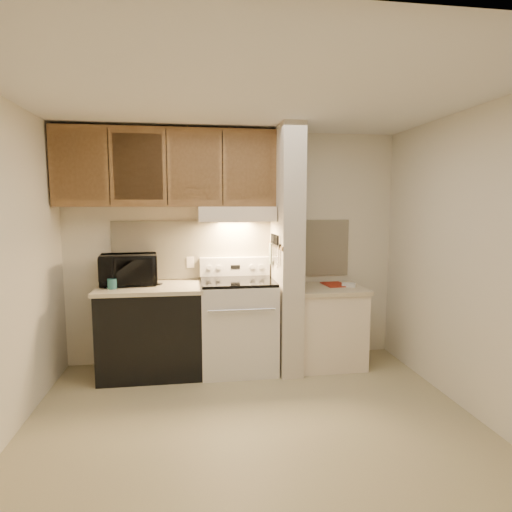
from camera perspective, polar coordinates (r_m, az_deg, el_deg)
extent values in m
plane|color=tan|center=(3.63, -0.32, -21.46)|extent=(3.60, 3.60, 0.00)
plane|color=white|center=(3.28, -0.35, 20.60)|extent=(3.60, 3.60, 0.00)
cube|color=silver|center=(4.70, -2.91, 1.12)|extent=(3.60, 2.50, 0.02)
cube|color=silver|center=(3.91, 26.81, -0.79)|extent=(0.02, 3.00, 2.50)
cube|color=#FFF1CD|center=(4.69, -2.89, 0.93)|extent=(2.60, 0.02, 0.63)
cube|color=silver|center=(4.52, -2.42, -9.34)|extent=(0.76, 0.65, 0.92)
cube|color=black|center=(4.20, -1.96, -10.01)|extent=(0.50, 0.01, 0.30)
cylinder|color=silver|center=(4.11, -1.91, -7.23)|extent=(0.65, 0.02, 0.02)
cube|color=black|center=(4.41, -2.45, -3.40)|extent=(0.74, 0.64, 0.03)
cube|color=silver|center=(4.67, -2.82, -1.39)|extent=(0.76, 0.08, 0.20)
cube|color=black|center=(4.63, -2.77, -1.47)|extent=(0.10, 0.01, 0.04)
cylinder|color=silver|center=(4.61, -6.24, -1.54)|extent=(0.05, 0.02, 0.05)
cylinder|color=silver|center=(4.61, -5.00, -1.52)|extent=(0.05, 0.02, 0.05)
cylinder|color=silver|center=(4.65, -0.56, -1.43)|extent=(0.05, 0.02, 0.05)
cylinder|color=silver|center=(4.66, 0.66, -1.40)|extent=(0.05, 0.02, 0.05)
cube|color=black|center=(4.53, -13.73, -9.81)|extent=(1.00, 0.63, 0.87)
cube|color=beige|center=(4.42, -13.90, -4.15)|extent=(1.04, 0.67, 0.04)
cube|color=black|center=(4.49, -13.74, -3.63)|extent=(0.22, 0.12, 0.01)
cylinder|color=#286469|center=(4.36, -18.64, -3.54)|extent=(0.11, 0.11, 0.10)
cube|color=#F5E4CC|center=(4.68, -8.73, -0.83)|extent=(0.08, 0.01, 0.12)
imported|color=black|center=(4.53, -16.60, -1.74)|extent=(0.59, 0.43, 0.31)
cube|color=beige|center=(4.44, 4.10, 0.77)|extent=(0.22, 0.70, 2.50)
cube|color=brown|center=(4.41, 2.63, 1.39)|extent=(0.01, 0.70, 0.04)
cube|color=black|center=(4.36, 2.68, 1.59)|extent=(0.02, 0.42, 0.04)
cube|color=silver|center=(4.22, 2.91, 0.05)|extent=(0.01, 0.03, 0.16)
cylinder|color=black|center=(4.21, 2.91, 2.08)|extent=(0.02, 0.02, 0.10)
cube|color=silver|center=(4.29, 2.72, 0.03)|extent=(0.01, 0.04, 0.18)
cylinder|color=black|center=(4.28, 2.72, 2.17)|extent=(0.02, 0.02, 0.10)
cube|color=silver|center=(4.36, 2.54, 0.01)|extent=(0.01, 0.04, 0.20)
cylinder|color=black|center=(4.36, 2.51, 2.25)|extent=(0.02, 0.02, 0.10)
cube|color=silver|center=(4.46, 2.29, 0.42)|extent=(0.01, 0.04, 0.16)
cylinder|color=black|center=(4.42, 2.36, 2.32)|extent=(0.02, 0.02, 0.10)
cube|color=silver|center=(4.51, 2.16, 0.37)|extent=(0.01, 0.04, 0.18)
cylinder|color=black|center=(4.51, 2.14, 2.41)|extent=(0.02, 0.02, 0.10)
cube|color=gray|center=(4.59, 2.02, 0.31)|extent=(0.03, 0.09, 0.23)
cube|color=#F5E4CC|center=(4.72, 9.54, -9.39)|extent=(0.70, 0.60, 0.81)
cube|color=beige|center=(4.62, 9.64, -4.33)|extent=(0.74, 0.64, 0.04)
cube|color=#A22915|center=(4.74, 10.42, -3.76)|extent=(0.25, 0.32, 0.01)
cube|color=white|center=(4.68, 12.27, -3.78)|extent=(0.17, 0.15, 0.04)
cube|color=#F5E4CC|center=(4.46, -2.67, 5.64)|extent=(0.78, 0.44, 0.15)
cube|color=#F5E4CC|center=(4.26, -2.38, 4.97)|extent=(0.78, 0.04, 0.06)
cube|color=brown|center=(4.51, -11.70, 11.37)|extent=(2.18, 0.33, 0.77)
cube|color=brown|center=(4.47, -22.54, 11.04)|extent=(0.46, 0.01, 0.63)
cube|color=black|center=(4.41, -19.04, 11.24)|extent=(0.01, 0.01, 0.73)
cube|color=brown|center=(4.37, -15.46, 11.41)|extent=(0.46, 0.01, 0.63)
cube|color=black|center=(4.35, -11.82, 11.54)|extent=(0.01, 0.01, 0.73)
cube|color=brown|center=(4.34, -8.15, 11.62)|extent=(0.46, 0.01, 0.63)
cube|color=black|center=(4.35, -4.48, 11.66)|extent=(0.01, 0.01, 0.73)
cube|color=brown|center=(4.38, -0.85, 11.65)|extent=(0.46, 0.01, 0.63)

